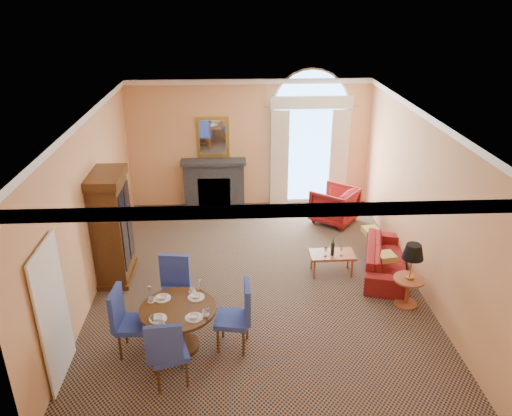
{
  "coord_description": "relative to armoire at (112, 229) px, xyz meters",
  "views": [
    {
      "loc": [
        -0.45,
        -8.22,
        5.19
      ],
      "look_at": [
        0.0,
        0.5,
        1.3
      ],
      "focal_mm": 35.0,
      "sensor_mm": 36.0,
      "label": 1
    }
  ],
  "objects": [
    {
      "name": "armchair",
      "position": [
        4.69,
        2.24,
        -0.6
      ],
      "size": [
        1.31,
        1.31,
        0.86
      ],
      "primitive_type": "imported",
      "rotation": [
        0.0,
        0.0,
        4.04
      ],
      "color": "maroon",
      "rests_on": "ground"
    },
    {
      "name": "dining_chair_east",
      "position": [
        2.35,
        -2.2,
        -0.39
      ],
      "size": [
        0.58,
        0.58,
        1.13
      ],
      "rotation": [
        0.0,
        0.0,
        1.4
      ],
      "color": "#273C9C",
      "rests_on": "ground"
    },
    {
      "name": "side_table",
      "position": [
        5.32,
        -1.23,
        -0.26
      ],
      "size": [
        0.54,
        0.54,
        1.18
      ],
      "color": "#A85532",
      "rests_on": "ground"
    },
    {
      "name": "dining_chair_south",
      "position": [
        1.33,
        -3.02,
        -0.39
      ],
      "size": [
        0.63,
        0.63,
        1.13
      ],
      "rotation": [
        0.0,
        0.0,
        0.28
      ],
      "color": "#273C9C",
      "rests_on": "ground"
    },
    {
      "name": "dining_chair_west",
      "position": [
        0.63,
        -2.25,
        -0.39
      ],
      "size": [
        0.55,
        0.53,
        1.13
      ],
      "rotation": [
        0.0,
        0.0,
        -1.6
      ],
      "color": "#273C9C",
      "rests_on": "ground"
    },
    {
      "name": "dining_table",
      "position": [
        1.41,
        -2.18,
        -0.48
      ],
      "size": [
        1.17,
        1.17,
        0.94
      ],
      "color": "#3F240E",
      "rests_on": "ground"
    },
    {
      "name": "armoire",
      "position": [
        0.0,
        0.0,
        0.0
      ],
      "size": [
        0.61,
        1.09,
        2.14
      ],
      "color": "#3F240E",
      "rests_on": "ground"
    },
    {
      "name": "dining_chair_north",
      "position": [
        1.3,
        -1.37,
        -0.39
      ],
      "size": [
        0.55,
        0.56,
        1.13
      ],
      "rotation": [
        0.0,
        0.0,
        3.18
      ],
      "color": "#273C9C",
      "rests_on": "ground"
    },
    {
      "name": "ground",
      "position": [
        2.72,
        -0.29,
        -1.03
      ],
      "size": [
        7.5,
        7.5,
        0.0
      ],
      "primitive_type": "plane",
      "color": "#131C3C",
      "rests_on": "ground"
    },
    {
      "name": "room_envelope",
      "position": [
        2.69,
        0.38,
        1.48
      ],
      "size": [
        6.04,
        7.52,
        3.45
      ],
      "color": "#F2B073",
      "rests_on": "ground"
    },
    {
      "name": "coffee_table",
      "position": [
        4.19,
        -0.12,
        -0.62
      ],
      "size": [
        0.87,
        0.48,
        0.78
      ],
      "rotation": [
        0.0,
        0.0,
        0.0
      ],
      "color": "#A85532",
      "rests_on": "ground"
    },
    {
      "name": "sofa",
      "position": [
        5.27,
        -0.11,
        -0.74
      ],
      "size": [
        1.3,
        2.11,
        0.58
      ],
      "primitive_type": "imported",
      "rotation": [
        0.0,
        0.0,
        1.28
      ],
      "color": "maroon",
      "rests_on": "ground"
    }
  ]
}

